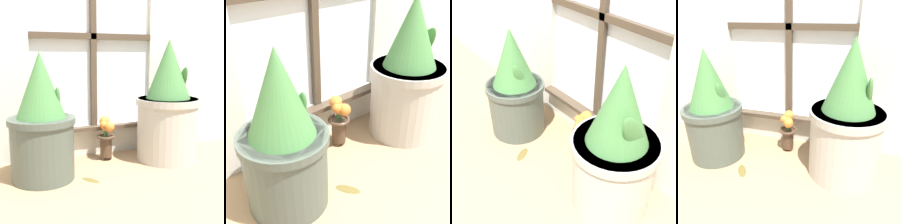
# 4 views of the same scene
# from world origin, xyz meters

# --- Properties ---
(ground_plane) EXTENTS (10.00, 10.00, 0.00)m
(ground_plane) POSITION_xyz_m (0.00, 0.00, 0.00)
(ground_plane) COLOR tan
(potted_plant_left) EXTENTS (0.34, 0.34, 0.65)m
(potted_plant_left) POSITION_xyz_m (-0.37, 0.21, 0.28)
(potted_plant_left) COLOR #4C564C
(potted_plant_left) RESTS_ON ground_plane
(potted_plant_right) EXTENTS (0.38, 0.38, 0.72)m
(potted_plant_right) POSITION_xyz_m (0.38, 0.25, 0.31)
(potted_plant_right) COLOR #B7B2A8
(potted_plant_right) RESTS_ON ground_plane
(flower_vase) EXTENTS (0.11, 0.12, 0.26)m
(flower_vase) POSITION_xyz_m (0.03, 0.37, 0.15)
(flower_vase) COLOR #473323
(flower_vase) RESTS_ON ground_plane
(fallen_leaf) EXTENTS (0.10, 0.12, 0.01)m
(fallen_leaf) POSITION_xyz_m (-0.16, 0.10, 0.00)
(fallen_leaf) COLOR brown
(fallen_leaf) RESTS_ON ground_plane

